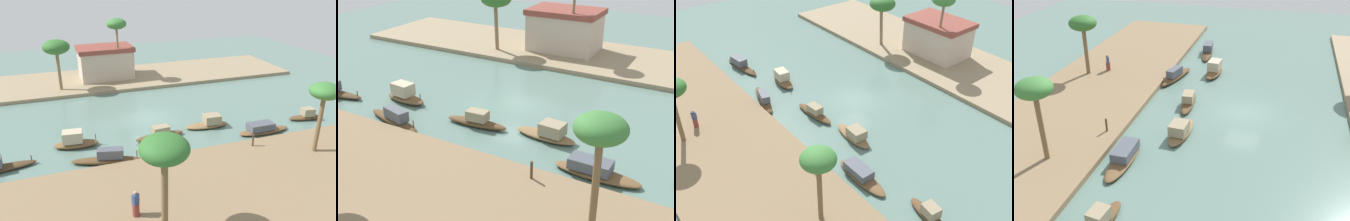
# 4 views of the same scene
# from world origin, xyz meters

# --- Properties ---
(river_water) EXTENTS (68.91, 68.91, 0.00)m
(river_water) POSITION_xyz_m (0.00, 0.00, 0.00)
(river_water) COLOR slate
(river_water) RESTS_ON ground
(riverbank_left) EXTENTS (43.72, 10.00, 0.38)m
(riverbank_left) POSITION_xyz_m (0.00, -12.59, 0.19)
(riverbank_left) COLOR #846B4C
(riverbank_left) RESTS_ON ground
(riverbank_right) EXTENTS (43.72, 10.00, 0.38)m
(riverbank_right) POSITION_xyz_m (0.00, 12.59, 0.19)
(riverbank_right) COLOR #937F60
(riverbank_right) RESTS_ON ground
(sampan_downstream_large) EXTENTS (4.63, 1.25, 0.93)m
(sampan_downstream_large) POSITION_xyz_m (8.34, -6.26, 0.37)
(sampan_downstream_large) COLOR brown
(sampan_downstream_large) RESTS_ON river_water
(sampan_with_tall_canopy) EXTENTS (3.47, 1.54, 1.35)m
(sampan_with_tall_canopy) POSITION_xyz_m (-6.74, -3.66, 0.51)
(sampan_with_tall_canopy) COLOR brown
(sampan_with_tall_canopy) RESTS_ON river_water
(sampan_foreground) EXTENTS (3.91, 1.44, 1.12)m
(sampan_foreground) POSITION_xyz_m (4.56, -3.75, 0.41)
(sampan_foreground) COLOR brown
(sampan_foreground) RESTS_ON river_water
(sampan_open_hull) EXTENTS (4.99, 2.04, 1.12)m
(sampan_open_hull) POSITION_xyz_m (-4.76, -6.81, 0.40)
(sampan_open_hull) COLOR brown
(sampan_open_hull) RESTS_ON river_water
(sampan_upstream_small) EXTENTS (4.21, 1.28, 1.06)m
(sampan_upstream_small) POSITION_xyz_m (-0.09, -4.40, 0.37)
(sampan_upstream_small) COLOR brown
(sampan_upstream_small) RESTS_ON river_water
(mooring_post) EXTENTS (0.14, 0.14, 0.95)m
(mooring_post) POSITION_xyz_m (5.91, -8.56, 0.85)
(mooring_post) COLOR #4C3823
(mooring_post) RESTS_ON riverbank_left
(palm_tree_left_far) EXTENTS (2.11, 2.11, 5.21)m
(palm_tree_left_far) POSITION_xyz_m (9.79, -10.65, 4.83)
(palm_tree_left_far) COLOR brown
(palm_tree_left_far) RESTS_ON riverbank_left
(palm_tree_right_short) EXTENTS (2.86, 2.86, 5.60)m
(palm_tree_right_short) POSITION_xyz_m (-7.19, 9.67, 5.08)
(palm_tree_right_short) COLOR #7F6647
(palm_tree_right_short) RESTS_ON riverbank_right
(riverside_building) EXTENTS (6.74, 4.72, 3.88)m
(riverside_building) POSITION_xyz_m (-1.62, 12.90, 2.34)
(riverside_building) COLOR #C6B29E
(riverside_building) RESTS_ON riverbank_right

